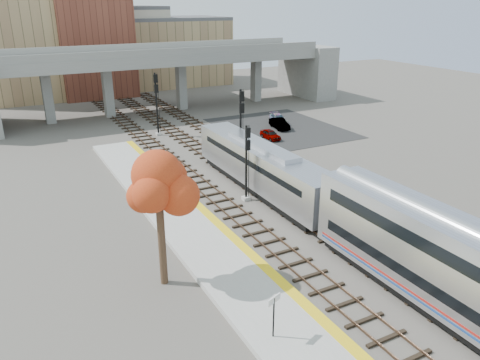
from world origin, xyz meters
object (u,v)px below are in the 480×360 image
signal_mast_far (157,104)px  car_c (278,119)px  locomotive (262,167)px  car_a (270,134)px  car_b (279,124)px  signal_mast_mid (241,127)px  tree (158,191)px  signal_mast_near (247,166)px

signal_mast_far → car_c: 16.60m
locomotive → car_c: (14.08, 19.69, -1.64)m
locomotive → car_a: bearing=56.0°
car_a → locomotive: bearing=-124.6°
car_b → car_c: size_ratio=0.97×
car_b → car_c: car_b is taller
signal_mast_mid → car_a: (7.15, 5.97, -3.21)m
car_b → locomotive: bearing=-118.2°
tree → signal_mast_near: bearing=39.9°
locomotive → signal_mast_far: bearing=95.6°
signal_mast_far → car_c: (16.18, -1.85, -3.24)m
locomotive → tree: bearing=-141.9°
car_a → car_b: 5.04m
signal_mast_mid → car_a: size_ratio=2.29×
locomotive → car_a: 16.45m
signal_mast_far → car_b: 15.75m
signal_mast_near → signal_mast_far: signal_mast_far is taller
signal_mast_near → car_b: 23.65m
signal_mast_far → car_a: signal_mast_far is taller
signal_mast_mid → tree: 22.37m
locomotive → signal_mast_mid: bearing=75.3°
tree → car_c: bearing=48.1°
signal_mast_mid → car_c: size_ratio=1.83×
signal_mast_mid → signal_mast_far: (-4.10, 13.94, 0.06)m
signal_mast_far → tree: 32.77m
car_c → tree: bearing=-118.6°
signal_mast_far → car_a: bearing=-35.3°
car_a → car_c: bearing=50.6°
locomotive → tree: 15.90m
tree → car_b: (24.89, 26.73, -5.13)m
car_a → car_c: size_ratio=0.80×
signal_mast_far → tree: bearing=-108.0°
signal_mast_near → signal_mast_far: (0.00, 22.68, 0.83)m
car_b → tree: bearing=-124.6°
signal_mast_near → car_a: 18.68m
locomotive → car_a: locomotive is taller
car_c → signal_mast_far: bearing=-173.2°
car_c → locomotive: bearing=-112.2°
signal_mast_far → car_c: size_ratio=1.85×
locomotive → car_b: bearing=53.5°
tree → car_a: bearing=47.3°
signal_mast_far → car_b: size_ratio=1.90×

